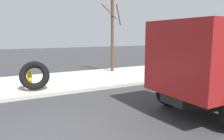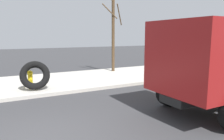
# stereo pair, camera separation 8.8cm
# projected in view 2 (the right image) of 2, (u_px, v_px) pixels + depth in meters

# --- Properties ---
(sidewalk_curb) EXTENTS (36.00, 5.00, 0.15)m
(sidewalk_curb) POSITION_uv_depth(u_px,v_px,m) (16.00, 86.00, 10.94)
(sidewalk_curb) COLOR #BCB7AD
(sidewalk_curb) RESTS_ON ground
(fire_hydrant) EXTENTS (0.25, 0.56, 0.81)m
(fire_hydrant) POSITION_uv_depth(u_px,v_px,m) (30.00, 78.00, 10.20)
(fire_hydrant) COLOR yellow
(fire_hydrant) RESTS_ON sidewalk_curb
(loose_tire) EXTENTS (1.41, 0.97, 1.31)m
(loose_tire) POSITION_uv_depth(u_px,v_px,m) (35.00, 75.00, 9.73)
(loose_tire) COLOR black
(loose_tire) RESTS_ON sidewalk_curb
(bare_tree) EXTENTS (1.42, 1.14, 5.44)m
(bare_tree) POSITION_uv_depth(u_px,v_px,m) (113.00, 28.00, 14.56)
(bare_tree) COLOR #4C3823
(bare_tree) RESTS_ON sidewalk_curb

